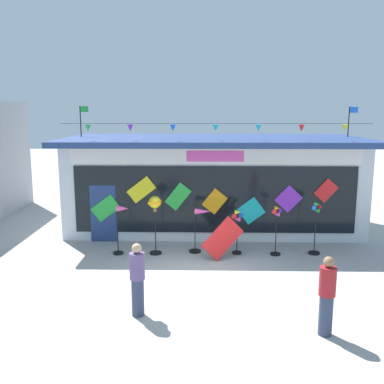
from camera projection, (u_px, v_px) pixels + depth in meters
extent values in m
plane|color=#ADAAA5|center=(196.00, 280.00, 11.88)|extent=(80.00, 80.00, 0.00)
cube|color=silver|center=(213.00, 185.00, 17.12)|extent=(10.74, 4.29, 3.33)
cube|color=navy|center=(214.00, 140.00, 16.37)|extent=(11.14, 5.17, 0.20)
cube|color=white|center=(215.00, 156.00, 14.73)|extent=(9.88, 0.08, 0.53)
cube|color=#EA4CA3|center=(215.00, 156.00, 14.70)|extent=(1.93, 0.04, 0.37)
cube|color=black|center=(215.00, 200.00, 15.02)|extent=(9.67, 0.06, 2.32)
cube|color=navy|center=(103.00, 214.00, 15.19)|extent=(0.90, 0.07, 2.00)
cube|color=green|center=(106.00, 208.00, 15.10)|extent=(1.05, 0.03, 0.98)
cube|color=yellow|center=(141.00, 190.00, 14.95)|extent=(1.03, 0.03, 0.96)
cube|color=green|center=(178.00, 197.00, 14.96)|extent=(0.93, 0.03, 0.99)
cube|color=orange|center=(215.00, 201.00, 14.97)|extent=(0.90, 0.03, 0.92)
cube|color=#19B7BC|center=(251.00, 211.00, 15.00)|extent=(0.99, 0.03, 0.98)
cube|color=purple|center=(288.00, 199.00, 14.89)|extent=(0.97, 0.03, 0.97)
cube|color=red|center=(326.00, 191.00, 14.81)|extent=(0.83, 0.03, 0.85)
cylinder|color=black|center=(216.00, 124.00, 14.37)|extent=(10.31, 0.01, 0.01)
cone|color=green|center=(88.00, 128.00, 14.49)|extent=(0.20, 0.20, 0.22)
cone|color=purple|center=(130.00, 128.00, 14.46)|extent=(0.20, 0.20, 0.22)
cone|color=blue|center=(173.00, 128.00, 14.42)|extent=(0.20, 0.20, 0.22)
cone|color=#19B7BC|center=(216.00, 128.00, 14.39)|extent=(0.20, 0.20, 0.22)
cone|color=#19B7BC|center=(258.00, 128.00, 14.36)|extent=(0.20, 0.20, 0.22)
cone|color=red|center=(302.00, 128.00, 14.33)|extent=(0.20, 0.20, 0.22)
cone|color=yellow|center=(345.00, 128.00, 14.30)|extent=(0.20, 0.20, 0.22)
cylinder|color=black|center=(81.00, 121.00, 16.79)|extent=(0.04, 0.04, 1.17)
cube|color=green|center=(84.00, 109.00, 16.70)|extent=(0.32, 0.02, 0.22)
cylinder|color=black|center=(349.00, 122.00, 16.56)|extent=(0.04, 0.04, 1.14)
cube|color=blue|center=(354.00, 110.00, 16.47)|extent=(0.32, 0.02, 0.22)
cylinder|color=black|center=(118.00, 253.00, 14.02)|extent=(0.34, 0.34, 0.06)
cylinder|color=black|center=(118.00, 231.00, 13.89)|extent=(0.03, 0.03, 1.50)
cone|color=#EA4CA3|center=(123.00, 208.00, 13.74)|extent=(0.39, 0.23, 0.21)
cylinder|color=yellow|center=(117.00, 208.00, 13.75)|extent=(0.03, 0.16, 0.16)
cylinder|color=black|center=(156.00, 253.00, 14.02)|extent=(0.38, 0.38, 0.06)
cylinder|color=black|center=(155.00, 231.00, 13.89)|extent=(0.03, 0.03, 1.51)
sphere|color=yellow|center=(155.00, 202.00, 13.71)|extent=(0.39, 0.39, 0.39)
cube|color=orange|center=(155.00, 202.00, 13.71)|extent=(0.39, 0.39, 0.08)
cube|color=brown|center=(155.00, 210.00, 13.76)|extent=(0.10, 0.10, 0.10)
cylinder|color=black|center=(195.00, 251.00, 14.20)|extent=(0.39, 0.39, 0.06)
cylinder|color=black|center=(195.00, 232.00, 14.08)|extent=(0.03, 0.03, 1.36)
cone|color=#EA4CA3|center=(203.00, 211.00, 13.95)|extent=(0.51, 0.22, 0.21)
cylinder|color=yellow|center=(195.00, 211.00, 13.95)|extent=(0.03, 0.16, 0.16)
cylinder|color=black|center=(237.00, 253.00, 14.05)|extent=(0.30, 0.30, 0.06)
cylinder|color=black|center=(237.00, 235.00, 13.93)|extent=(0.03, 0.03, 1.26)
cylinder|color=black|center=(238.00, 216.00, 13.78)|extent=(0.06, 0.04, 0.06)
cone|color=blue|center=(241.00, 216.00, 13.78)|extent=(0.17, 0.18, 0.17)
cone|color=yellow|center=(238.00, 212.00, 13.76)|extent=(0.18, 0.17, 0.17)
cone|color=red|center=(234.00, 216.00, 13.78)|extent=(0.17, 0.18, 0.17)
cone|color=#EA4CA3|center=(237.00, 219.00, 13.80)|extent=(0.18, 0.17, 0.17)
cylinder|color=black|center=(275.00, 254.00, 13.92)|extent=(0.32, 0.32, 0.06)
cylinder|color=black|center=(276.00, 233.00, 13.79)|extent=(0.03, 0.03, 1.44)
cylinder|color=black|center=(277.00, 211.00, 13.62)|extent=(0.06, 0.04, 0.06)
cone|color=purple|center=(280.00, 211.00, 13.62)|extent=(0.14, 0.15, 0.14)
cone|color=orange|center=(277.00, 208.00, 13.60)|extent=(0.15, 0.14, 0.14)
cone|color=red|center=(274.00, 211.00, 13.62)|extent=(0.14, 0.15, 0.14)
cone|color=#EA4CA3|center=(277.00, 214.00, 13.64)|extent=(0.15, 0.14, 0.14)
cylinder|color=black|center=(314.00, 253.00, 14.02)|extent=(0.37, 0.37, 0.06)
cylinder|color=black|center=(315.00, 231.00, 13.89)|extent=(0.03, 0.03, 1.54)
cylinder|color=black|center=(317.00, 207.00, 13.70)|extent=(0.06, 0.04, 0.06)
cone|color=red|center=(320.00, 207.00, 13.70)|extent=(0.14, 0.15, 0.14)
cone|color=green|center=(317.00, 204.00, 13.69)|extent=(0.15, 0.14, 0.14)
cone|color=blue|center=(313.00, 207.00, 13.71)|extent=(0.14, 0.15, 0.14)
cone|color=green|center=(316.00, 211.00, 13.72)|extent=(0.15, 0.14, 0.14)
cylinder|color=#333D56|center=(326.00, 315.00, 8.91)|extent=(0.28, 0.28, 0.86)
cylinder|color=maroon|center=(328.00, 281.00, 8.78)|extent=(0.34, 0.34, 0.60)
sphere|color=#8C6647|center=(329.00, 262.00, 8.70)|extent=(0.22, 0.22, 0.22)
cylinder|color=#333D56|center=(138.00, 297.00, 9.76)|extent=(0.28, 0.28, 0.86)
cylinder|color=#604C7F|center=(137.00, 266.00, 9.63)|extent=(0.34, 0.34, 0.60)
sphere|color=tan|center=(137.00, 248.00, 9.55)|extent=(0.22, 0.22, 0.22)
cube|color=purple|center=(138.00, 262.00, 9.82)|extent=(0.27, 0.17, 0.38)
cube|color=red|center=(223.00, 238.00, 13.40)|extent=(1.33, 0.45, 1.33)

